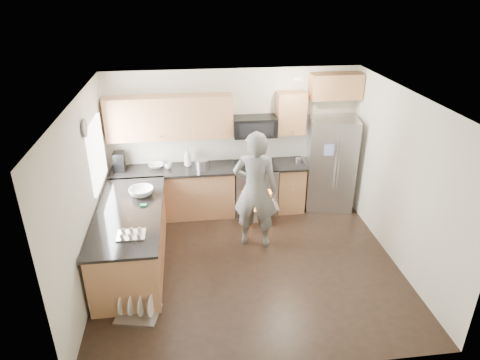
{
  "coord_description": "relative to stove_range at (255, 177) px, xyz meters",
  "views": [
    {
      "loc": [
        -0.82,
        -5.32,
        4.02
      ],
      "look_at": [
        -0.08,
        0.5,
        1.21
      ],
      "focal_mm": 32.0,
      "sensor_mm": 36.0,
      "label": 1
    }
  ],
  "objects": [
    {
      "name": "peninsula",
      "position": [
        -2.1,
        -1.44,
        -0.21
      ],
      "size": [
        0.96,
        2.36,
        1.04
      ],
      "color": "#A96A43",
      "rests_on": "ground"
    },
    {
      "name": "ground",
      "position": [
        -0.35,
        -1.69,
        -0.68
      ],
      "size": [
        4.5,
        4.5,
        0.0
      ],
      "primitive_type": "plane",
      "color": "black",
      "rests_on": "ground"
    },
    {
      "name": "dish_rack",
      "position": [
        -1.95,
        -2.59,
        -0.59
      ],
      "size": [
        0.62,
        0.54,
        0.33
      ],
      "rotation": [
        0.0,
        0.0,
        -0.23
      ],
      "color": "#B7B7BC",
      "rests_on": "ground"
    },
    {
      "name": "refrigerator",
      "position": [
        1.42,
        0.01,
        0.2
      ],
      "size": [
        0.96,
        0.8,
        1.74
      ],
      "rotation": [
        0.0,
        0.0,
        -0.17
      ],
      "color": "#B7B7BC",
      "rests_on": "ground"
    },
    {
      "name": "room_shell",
      "position": [
        -0.39,
        -1.68,
        1.0
      ],
      "size": [
        4.54,
        4.04,
        2.62
      ],
      "color": "beige",
      "rests_on": "ground"
    },
    {
      "name": "back_cabinet_run",
      "position": [
        -0.94,
        0.05,
        0.29
      ],
      "size": [
        4.45,
        0.64,
        2.5
      ],
      "color": "#A96A43",
      "rests_on": "ground"
    },
    {
      "name": "stove_range",
      "position": [
        0.0,
        0.0,
        0.0
      ],
      "size": [
        0.76,
        0.97,
        1.79
      ],
      "color": "#B7B7BC",
      "rests_on": "ground"
    },
    {
      "name": "person",
      "position": [
        -0.17,
        -1.11,
        0.3
      ],
      "size": [
        0.82,
        0.65,
        1.95
      ],
      "primitive_type": "imported",
      "rotation": [
        0.0,
        0.0,
        2.85
      ],
      "color": "slate",
      "rests_on": "ground"
    }
  ]
}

